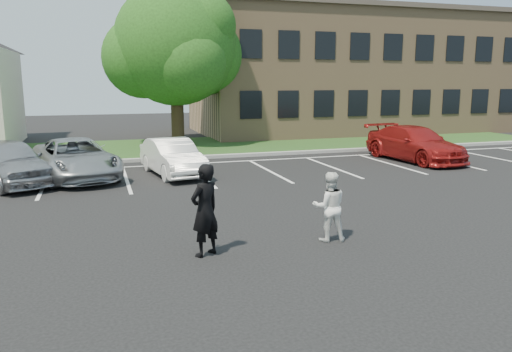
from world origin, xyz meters
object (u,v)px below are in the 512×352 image
(man_white_shirt, at_px, (329,207))
(car_red_compact, at_px, (415,144))
(office_building, at_px, (353,72))
(man_black_suit, at_px, (205,210))
(car_silver_minivan, at_px, (76,159))
(tree, at_px, (177,47))
(car_silver_west, at_px, (8,162))
(car_white_sedan, at_px, (173,157))

(man_white_shirt, height_order, car_red_compact, man_white_shirt)
(office_building, distance_m, man_black_suit, 27.91)
(car_silver_minivan, relative_size, car_red_compact, 1.00)
(tree, bearing_deg, car_silver_west, -129.32)
(office_building, bearing_deg, tree, -160.63)
(tree, bearing_deg, car_silver_minivan, -121.44)
(man_black_suit, relative_size, car_silver_west, 0.41)
(man_black_suit, bearing_deg, car_white_sedan, -125.66)
(man_white_shirt, distance_m, car_silver_minivan, 11.12)
(man_black_suit, relative_size, car_red_compact, 0.37)
(man_white_shirt, bearing_deg, car_red_compact, -121.30)
(tree, bearing_deg, office_building, 19.37)
(tree, xyz_separation_m, car_white_sedan, (-1.70, -8.97, -4.65))
(car_silver_west, distance_m, car_white_sedan, 5.71)
(office_building, relative_size, car_red_compact, 4.21)
(car_white_sedan, relative_size, car_red_compact, 0.79)
(man_black_suit, bearing_deg, car_silver_west, -92.56)
(man_black_suit, distance_m, man_white_shirt, 2.90)
(man_white_shirt, bearing_deg, car_silver_minivan, -46.87)
(car_red_compact, bearing_deg, office_building, 67.58)
(office_building, distance_m, car_white_sedan, 20.60)
(car_silver_west, height_order, car_white_sedan, car_silver_west)
(office_building, height_order, car_red_compact, office_building)
(car_white_sedan, bearing_deg, tree, 69.73)
(tree, distance_m, man_black_suit, 18.84)
(man_black_suit, height_order, car_red_compact, man_black_suit)
(car_silver_west, relative_size, car_white_sedan, 1.12)
(office_building, bearing_deg, car_white_sedan, -137.73)
(office_building, height_order, car_white_sedan, office_building)
(car_silver_west, bearing_deg, car_silver_minivan, -14.43)
(office_building, distance_m, car_silver_west, 25.09)
(car_silver_west, relative_size, car_silver_minivan, 0.89)
(man_white_shirt, relative_size, car_white_sedan, 0.38)
(office_building, relative_size, car_white_sedan, 5.29)
(man_black_suit, xyz_separation_m, car_silver_west, (-5.03, 9.13, -0.17))
(man_black_suit, relative_size, car_white_sedan, 0.46)
(office_building, height_order, man_white_shirt, office_building)
(car_silver_minivan, distance_m, car_red_compact, 14.49)
(man_black_suit, distance_m, car_silver_minivan, 10.06)
(man_black_suit, relative_size, car_silver_minivan, 0.37)
(car_silver_west, height_order, car_red_compact, car_silver_west)
(office_building, relative_size, car_silver_west, 4.73)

